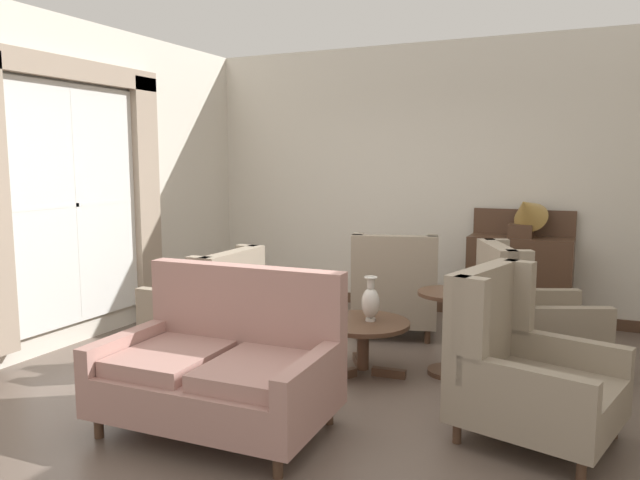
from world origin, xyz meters
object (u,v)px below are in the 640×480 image
object	(u,v)px
armchair_far_left	(522,370)
armchair_near_window	(395,292)
coffee_table	(363,332)
porcelain_vase	(371,302)
armchair_foreground_right	(210,310)
sideboard	(519,276)
settee	(222,367)
gramophone	(526,213)
armchair_back_corner	(529,320)
side_table	(450,324)

from	to	relation	value
armchair_far_left	armchair_near_window	distance (m)	2.32
coffee_table	porcelain_vase	distance (m)	0.26
armchair_foreground_right	sideboard	world-z (taller)	sideboard
settee	armchair_near_window	xyz separation A→B (m)	(0.37, 2.51, 0.04)
armchair_far_left	settee	bearing A→B (deg)	124.94
sideboard	gramophone	size ratio (longest dim) A/B	2.32
coffee_table	armchair_foreground_right	distance (m)	1.41
armchair_far_left	armchair_foreground_right	distance (m)	2.76
armchair_back_corner	side_table	bearing A→B (deg)	96.17
porcelain_vase	sideboard	world-z (taller)	sideboard
armchair_near_window	settee	bearing A→B (deg)	65.74
porcelain_vase	gramophone	xyz separation A→B (m)	(0.97, 1.95, 0.60)
coffee_table	armchair_foreground_right	xyz separation A→B (m)	(-1.40, -0.15, 0.07)
armchair_foreground_right	gramophone	xyz separation A→B (m)	(2.42, 2.13, 0.79)
armchair_far_left	armchair_near_window	bearing A→B (deg)	52.42
porcelain_vase	armchair_near_window	world-z (taller)	armchair_near_window
armchair_foreground_right	gramophone	bearing A→B (deg)	131.01
armchair_far_left	armchair_near_window	world-z (taller)	armchair_far_left
armchair_back_corner	sideboard	xyz separation A→B (m)	(-0.25, 1.45, 0.10)
sideboard	settee	bearing A→B (deg)	-113.30
armchair_far_left	sideboard	xyz separation A→B (m)	(-0.35, 2.71, 0.11)
armchair_far_left	sideboard	distance (m)	2.73
armchair_near_window	side_table	xyz separation A→B (m)	(0.76, -0.90, -0.02)
armchair_near_window	porcelain_vase	bearing A→B (deg)	82.41
armchair_far_left	side_table	distance (m)	1.15
armchair_back_corner	gramophone	xyz separation A→B (m)	(-0.20, 1.36, 0.77)
porcelain_vase	side_table	size ratio (longest dim) A/B	0.53
armchair_far_left	armchair_near_window	xyz separation A→B (m)	(-1.44, 1.83, 0.01)
armchair_foreground_right	side_table	xyz separation A→B (m)	(2.05, 0.44, -0.00)
coffee_table	gramophone	size ratio (longest dim) A/B	1.44
porcelain_vase	armchair_far_left	size ratio (longest dim) A/B	0.34
coffee_table	side_table	xyz separation A→B (m)	(0.64, 0.29, 0.07)
armchair_foreground_right	side_table	size ratio (longest dim) A/B	1.40
armchair_far_left	armchair_foreground_right	world-z (taller)	armchair_far_left
armchair_back_corner	gramophone	distance (m)	1.58
coffee_table	settee	world-z (taller)	settee
coffee_table	sideboard	distance (m)	2.30
porcelain_vase	armchair_near_window	bearing A→B (deg)	98.21
armchair_near_window	sideboard	bearing A→B (deg)	-156.70
side_table	armchair_foreground_right	bearing A→B (deg)	-167.79
armchair_far_left	porcelain_vase	bearing A→B (deg)	76.41
armchair_near_window	side_table	world-z (taller)	armchair_near_window
gramophone	sideboard	bearing A→B (deg)	118.39
coffee_table	armchair_foreground_right	world-z (taller)	armchair_foreground_right
settee	sideboard	bearing A→B (deg)	64.68
porcelain_vase	sideboard	size ratio (longest dim) A/B	0.30
coffee_table	settee	bearing A→B (deg)	-110.40
gramophone	armchair_far_left	bearing A→B (deg)	-83.51
armchair_far_left	gramophone	distance (m)	2.75
coffee_table	side_table	world-z (taller)	side_table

